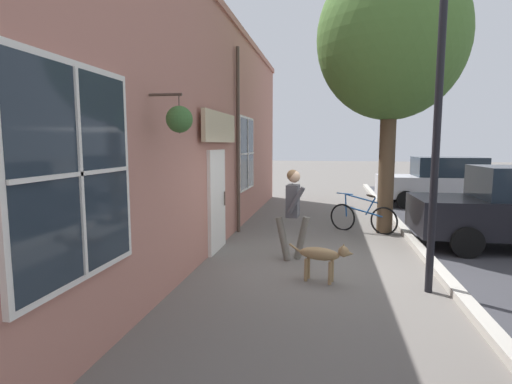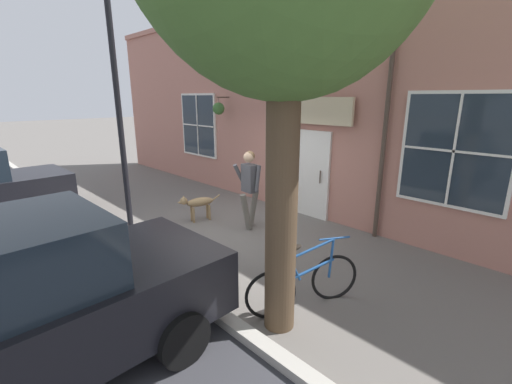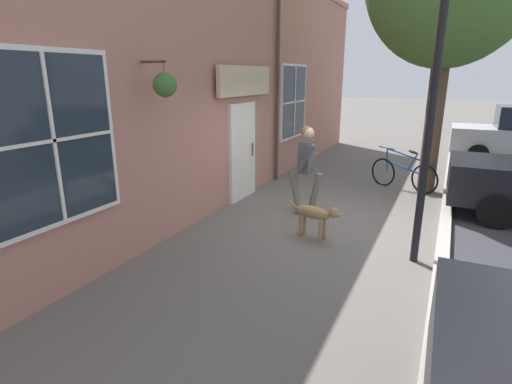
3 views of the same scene
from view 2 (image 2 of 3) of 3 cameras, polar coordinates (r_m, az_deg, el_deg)
ground_plane at (r=7.49m, az=-4.42°, el=-6.85°), size 90.00×90.00×0.00m
storefront_facade at (r=8.60m, az=7.64°, el=13.77°), size 0.95×18.00×5.21m
pedestrian_walking at (r=7.47m, az=-1.09°, el=1.65°), size 0.66×0.57×1.74m
dog_on_leash at (r=8.16m, az=-9.68°, el=-1.80°), size 1.05×0.38×0.66m
leaning_bicycle at (r=4.92m, az=8.05°, el=-14.72°), size 1.62×0.72×1.01m
parked_car_mid_block at (r=4.18m, az=-36.73°, el=-15.98°), size 4.33×2.00×1.75m
street_lamp at (r=7.20m, az=-22.57°, el=18.70°), size 0.32×0.32×5.24m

